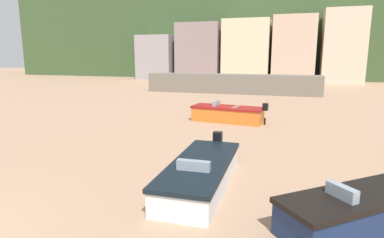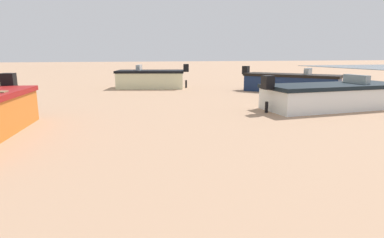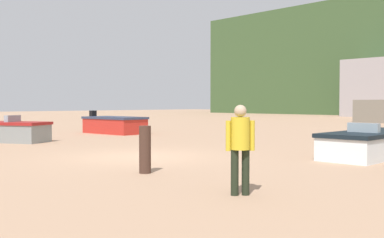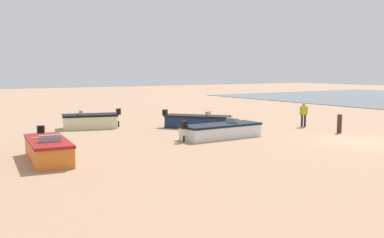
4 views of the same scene
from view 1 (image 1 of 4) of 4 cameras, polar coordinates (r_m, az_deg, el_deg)
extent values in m
cube|color=#39522D|center=(70.08, 11.58, 14.35)|extent=(90.00, 32.00, 16.18)
cube|color=#71695C|center=(34.24, 6.97, 6.18)|extent=(17.80, 2.40, 1.95)
cube|color=#9C9496|center=(55.36, -5.68, 10.70)|extent=(5.79, 6.85, 7.04)
cube|color=gray|center=(52.16, 1.41, 11.67)|extent=(6.71, 5.18, 8.75)
cube|color=beige|center=(50.71, 9.58, 11.72)|extent=(6.83, 5.32, 9.08)
cube|color=#CFAF95|center=(50.15, 17.44, 11.57)|extent=(5.88, 5.17, 9.40)
cube|color=beige|center=(50.67, 24.96, 11.41)|extent=(5.42, 5.44, 10.05)
cube|color=white|center=(9.84, 1.56, -9.93)|extent=(1.67, 4.66, 0.67)
cube|color=black|center=(9.71, 1.58, -7.77)|extent=(1.75, 4.76, 0.12)
cube|color=black|center=(11.99, 4.53, -3.22)|extent=(0.33, 0.29, 0.40)
cylinder|color=black|center=(12.19, 4.48, -6.59)|extent=(0.10, 0.10, 0.33)
cube|color=#8C9EA8|center=(8.90, 0.28, -8.17)|extent=(0.93, 0.22, 0.28)
cube|color=#14264F|center=(8.60, 27.80, -14.29)|extent=(3.92, 3.62, 0.73)
cube|color=black|center=(8.44, 28.07, -11.67)|extent=(4.05, 3.74, 0.12)
cube|color=#8C9EA8|center=(7.84, 24.83, -11.53)|extent=(0.63, 0.69, 0.28)
cube|color=orange|center=(19.32, 6.24, 0.69)|extent=(4.22, 1.91, 0.79)
cube|color=maroon|center=(19.25, 6.27, 2.03)|extent=(4.33, 2.01, 0.12)
cube|color=black|center=(18.66, 12.77, 2.09)|extent=(0.32, 0.35, 0.40)
cylinder|color=black|center=(18.81, 12.66, -0.41)|extent=(0.11, 0.11, 0.39)
cube|color=#8C9EA8|center=(19.45, 4.28, 2.75)|extent=(0.30, 0.88, 0.28)
cube|color=#8B734E|center=(19.09, 7.73, 2.07)|extent=(0.39, 1.24, 0.08)
camera|label=2|loc=(19.27, -15.97, 4.21)|focal=28.44mm
camera|label=3|loc=(6.61, 158.67, -30.05)|focal=42.70mm
camera|label=4|loc=(32.10, -26.33, 9.79)|focal=41.08mm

